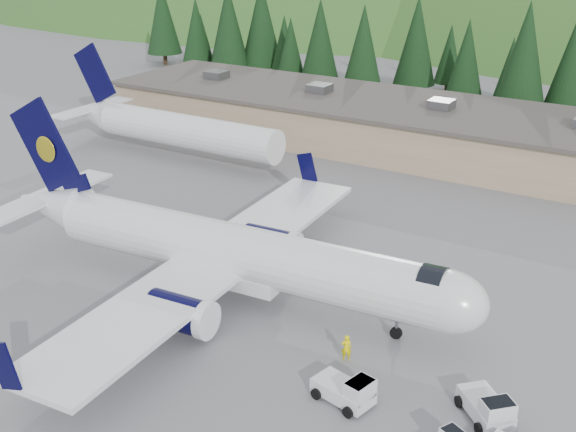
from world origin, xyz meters
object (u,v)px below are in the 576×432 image
at_px(second_airliner, 167,127).
at_px(terminal_building, 397,125).
at_px(baggage_tug_a, 348,391).
at_px(ramp_worker, 346,348).
at_px(airliner, 228,252).
at_px(baggage_tug_d, 489,408).

height_order(second_airliner, terminal_building, second_airliner).
bearing_deg(baggage_tug_a, terminal_building, 123.46).
bearing_deg(ramp_worker, terminal_building, -101.38).
distance_m(airliner, baggage_tug_a, 14.35).
xyz_separation_m(airliner, ramp_worker, (10.58, -2.98, -2.42)).
relative_size(airliner, second_airliner, 1.34).
height_order(airliner, ramp_worker, airliner).
bearing_deg(second_airliner, baggage_tug_a, -38.28).
distance_m(terminal_building, ramp_worker, 43.57).
height_order(second_airliner, baggage_tug_d, second_airliner).
relative_size(terminal_building, baggage_tug_d, 19.45).
distance_m(baggage_tug_d, ramp_worker, 8.96).
bearing_deg(second_airliner, baggage_tug_d, -31.23).
xyz_separation_m(baggage_tug_a, ramp_worker, (-1.92, 3.64, 0.04)).
bearing_deg(ramp_worker, baggage_tug_d, 141.38).
xyz_separation_m(second_airliner, baggage_tug_d, (43.30, -26.26, -2.50)).
distance_m(second_airliner, terminal_building, 25.55).
height_order(second_airliner, baggage_tug_a, second_airliner).
relative_size(second_airliner, terminal_building, 0.39).
relative_size(second_airliner, ramp_worker, 16.17).
xyz_separation_m(terminal_building, baggage_tug_d, (23.39, -42.26, -1.80)).
relative_size(baggage_tug_a, terminal_building, 0.05).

